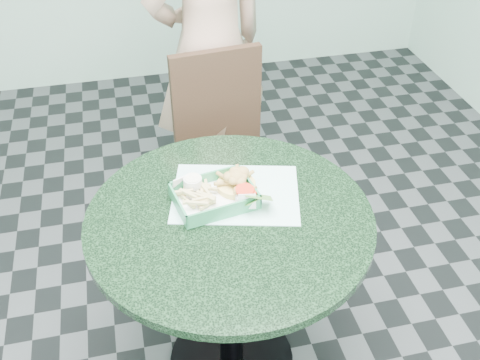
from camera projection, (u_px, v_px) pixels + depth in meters
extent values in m
cube|color=#303335|center=(232.00, 360.00, 2.23)|extent=(4.00, 5.00, 0.02)
cylinder|color=black|center=(232.00, 359.00, 2.22)|extent=(0.48, 0.48, 0.02)
cylinder|color=black|center=(231.00, 297.00, 1.99)|extent=(0.09, 0.09, 0.70)
cylinder|color=#33493B|center=(230.00, 223.00, 1.77)|extent=(0.91, 0.91, 0.03)
cube|color=black|center=(226.00, 169.00, 2.48)|extent=(0.40, 0.40, 0.04)
cube|color=black|center=(217.00, 99.00, 2.46)|extent=(0.40, 0.04, 0.46)
cube|color=black|center=(197.00, 240.00, 2.46)|extent=(0.04, 0.04, 0.43)
cube|color=black|center=(272.00, 228.00, 2.52)|extent=(0.04, 0.04, 0.43)
cube|color=black|center=(185.00, 191.00, 2.72)|extent=(0.04, 0.04, 0.43)
cube|color=black|center=(254.00, 181.00, 2.78)|extent=(0.04, 0.04, 0.43)
imported|color=tan|center=(209.00, 24.00, 2.44)|extent=(0.83, 0.71, 1.94)
cube|color=#B1EAE6|center=(236.00, 198.00, 1.85)|extent=(0.47, 0.40, 0.00)
cube|color=#2D8A57|center=(215.00, 205.00, 1.81)|extent=(0.25, 0.18, 0.01)
cube|color=white|center=(215.00, 204.00, 1.80)|extent=(0.24, 0.17, 0.00)
cube|color=#2D8A57|center=(209.00, 183.00, 1.86)|extent=(0.25, 0.01, 0.04)
cube|color=#2D8A57|center=(220.00, 217.00, 1.73)|extent=(0.25, 0.01, 0.04)
cube|color=#2D8A57|center=(251.00, 194.00, 1.81)|extent=(0.01, 0.18, 0.04)
cube|color=#2D8A57|center=(177.00, 205.00, 1.77)|extent=(0.01, 0.18, 0.04)
cylinder|color=#D9BC62|center=(239.00, 193.00, 1.83)|extent=(0.13, 0.13, 0.02)
cylinder|color=white|center=(196.00, 184.00, 1.83)|extent=(0.06, 0.06, 0.03)
cylinder|color=white|center=(196.00, 180.00, 1.82)|extent=(0.05, 0.05, 0.00)
cylinder|color=silver|center=(245.00, 206.00, 1.78)|extent=(0.07, 0.07, 0.02)
torus|color=white|center=(245.00, 202.00, 1.77)|extent=(0.07, 0.07, 0.01)
cylinder|color=red|center=(245.00, 200.00, 1.76)|extent=(0.06, 0.06, 0.01)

